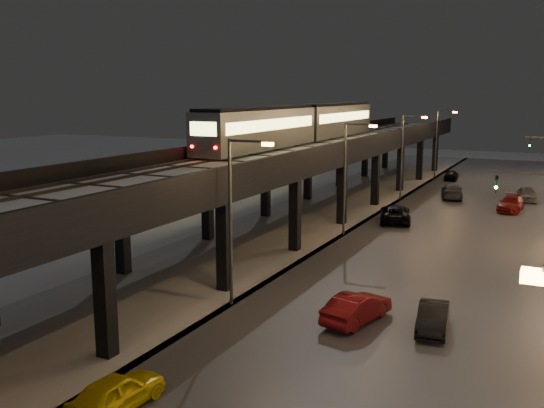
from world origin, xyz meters
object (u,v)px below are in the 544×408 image
at_px(subway_train, 302,123).
at_px(car_mid_silver, 395,214).
at_px(car_mid_dark, 452,192).
at_px(car_far_white, 451,175).
at_px(car_onc_white, 511,204).
at_px(car_onc_silver, 433,319).
at_px(car_taxi, 117,393).
at_px(car_near_white, 357,309).
at_px(car_onc_red, 527,195).

height_order(subway_train, car_mid_silver, subway_train).
bearing_deg(car_mid_dark, car_far_white, -91.52).
distance_m(car_mid_dark, car_far_white, 14.38).
bearing_deg(car_mid_silver, car_mid_dark, -114.53).
height_order(car_far_white, car_onc_white, car_onc_white).
distance_m(car_mid_silver, car_onc_silver, 24.90).
bearing_deg(car_onc_white, subway_train, -155.09).
xyz_separation_m(car_taxi, car_far_white, (0.46, 64.79, 0.00)).
xyz_separation_m(car_taxi, car_mid_dark, (3.00, 50.63, 0.10)).
xyz_separation_m(car_mid_dark, car_far_white, (-2.54, 14.16, -0.09)).
bearing_deg(car_onc_silver, car_taxi, -132.57).
distance_m(car_far_white, car_onc_white, 20.85).
xyz_separation_m(subway_train, car_mid_dark, (12.59, 11.81, -7.61)).
bearing_deg(car_mid_dark, car_near_white, 81.40).
relative_size(subway_train, car_onc_red, 8.43).
distance_m(car_mid_silver, car_onc_red, 19.15).
xyz_separation_m(car_mid_dark, car_onc_white, (6.37, -4.70, -0.05)).
bearing_deg(car_onc_silver, car_mid_silver, 101.29).
distance_m(car_mid_silver, car_onc_white, 13.20).
bearing_deg(car_onc_white, car_onc_silver, -86.77).
relative_size(car_taxi, car_onc_white, 0.80).
distance_m(subway_train, car_onc_silver, 33.01).
bearing_deg(subway_train, car_mid_dark, 43.16).
xyz_separation_m(car_near_white, car_mid_dark, (-2.09, 38.72, 0.03)).
xyz_separation_m(car_near_white, car_onc_silver, (3.63, 0.54, -0.09)).
bearing_deg(car_mid_silver, car_onc_white, -146.72).
bearing_deg(car_far_white, subway_train, 63.70).
bearing_deg(car_taxi, subway_train, -70.79).
relative_size(car_mid_dark, car_onc_red, 1.25).
relative_size(car_mid_silver, car_onc_silver, 1.38).
height_order(car_taxi, car_mid_silver, car_mid_silver).
distance_m(subway_train, car_mid_silver, 13.07).
distance_m(car_mid_dark, car_onc_red, 7.62).
bearing_deg(car_onc_silver, car_onc_white, 81.28).
height_order(subway_train, car_near_white, subway_train).
bearing_deg(car_onc_white, car_mid_silver, -126.96).
xyz_separation_m(subway_train, car_onc_red, (19.98, 13.69, -7.65)).
bearing_deg(car_mid_dark, subway_train, 31.47).
bearing_deg(car_onc_silver, car_mid_dark, 90.92).
relative_size(car_mid_silver, car_onc_red, 1.30).
relative_size(car_mid_dark, car_onc_silver, 1.33).
xyz_separation_m(car_near_white, car_onc_red, (5.30, 40.59, -0.02)).
bearing_deg(car_far_white, car_mid_dark, 95.03).
distance_m(car_mid_silver, car_far_white, 28.78).
height_order(car_mid_dark, car_onc_white, car_mid_dark).
bearing_deg(car_onc_silver, car_near_white, -179.12).
bearing_deg(car_near_white, subway_train, -48.43).
height_order(car_mid_dark, car_far_white, car_mid_dark).
height_order(car_onc_white, car_onc_red, car_onc_red).
bearing_deg(car_mid_silver, car_onc_silver, 93.47).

